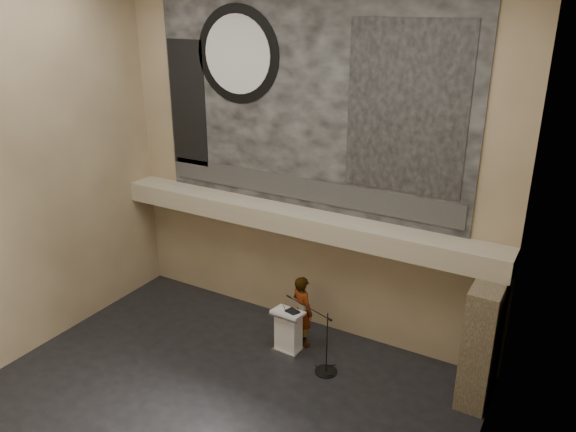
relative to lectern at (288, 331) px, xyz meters
The scene contains 19 objects.
floor 2.65m from the lectern, 98.41° to the right, with size 10.00×10.00×0.00m, color black.
wall_back 3.99m from the lectern, 104.71° to the left, with size 10.00×0.02×8.50m, color #7E6B50.
wall_left 7.01m from the lectern, 154.55° to the right, with size 0.02×8.00×8.50m, color #7E6B50.
wall_right 6.45m from the lectern, 28.97° to the right, with size 0.02×8.00×8.50m, color #7E6B50.
soffit 2.64m from the lectern, 109.97° to the left, with size 10.00×0.80×0.50m, color #9E947B.
sprinkler_left 3.06m from the lectern, 153.40° to the left, with size 0.04×0.04×0.06m, color #B2893D.
sprinkler_right 2.79m from the lectern, 33.07° to the left, with size 0.04×0.04×0.06m, color #B2893D.
banner 5.35m from the lectern, 105.01° to the left, with size 8.00×0.05×5.00m, color black.
banner_text_strip 3.41m from the lectern, 105.43° to the left, with size 7.76×0.02×0.55m, color #2B2B2B.
banner_clock_rim 6.66m from the lectern, 147.82° to the left, with size 2.30×2.30×0.02m, color black.
banner_clock_face 6.66m from the lectern, 148.19° to the left, with size 1.84×1.84×0.02m, color silver.
banner_building_print 5.79m from the lectern, 34.14° to the left, with size 2.60×0.02×3.60m, color black.
banner_brick_print 6.30m from the lectern, 160.06° to the left, with size 1.10×0.02×3.20m, color black.
stone_pier 4.39m from the lectern, ahead, with size 0.60×1.40×2.70m, color #433829.
lectern is the anchor object (origin of this frame).
binder 0.58m from the lectern, ahead, with size 0.29×0.23×0.04m, color black.
papers 0.58m from the lectern, 159.36° to the right, with size 0.20×0.28×0.01m, color silver.
speaker_person 0.58m from the lectern, 72.22° to the left, with size 0.67×0.44×1.83m, color white.
mic_stand 1.19m from the lectern, 14.02° to the right, with size 1.54×0.70×1.53m.
Camera 1 is at (6.08, -7.37, 7.94)m, focal length 35.00 mm.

